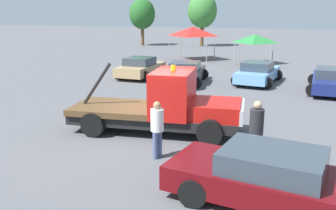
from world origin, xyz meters
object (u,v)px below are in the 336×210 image
object	(u,v)px
parked_car_navy	(331,80)
canopy_tent_green	(255,39)
foreground_car	(281,180)
person_near_truck	(256,127)
canopy_tent_red	(193,31)
parked_car_charcoal	(186,73)
tree_left	(202,11)
tow_truck	(166,107)
parked_car_tan	(141,68)
tree_center	(142,14)
person_at_hood	(157,126)
parked_car_skyblue	(258,73)

from	to	relation	value
parked_car_navy	canopy_tent_green	size ratio (longest dim) A/B	1.72
foreground_car	person_near_truck	xyz separation A→B (m)	(-0.80, 2.54, 0.42)
canopy_tent_red	parked_car_navy	bearing A→B (deg)	-45.58
parked_car_charcoal	tree_left	xyz separation A→B (m)	(-4.57, 23.81, 3.58)
tow_truck	parked_car_navy	xyz separation A→B (m)	(6.38, 9.40, -0.32)
parked_car_tan	parked_car_navy	xyz separation A→B (m)	(11.65, -1.08, 0.00)
parked_car_charcoal	tree_center	distance (m)	25.64
person_near_truck	canopy_tent_red	xyz separation A→B (m)	(-7.62, 22.00, 1.46)
foreground_car	person_at_hood	size ratio (longest dim) A/B	3.15
person_near_truck	canopy_tent_red	bearing A→B (deg)	15.69
parked_car_charcoal	parked_car_skyblue	size ratio (longest dim) A/B	0.98
tow_truck	parked_car_tan	size ratio (longest dim) A/B	1.48
canopy_tent_green	parked_car_charcoal	bearing A→B (deg)	-107.22
parked_car_navy	parked_car_charcoal	bearing A→B (deg)	93.91
tow_truck	tree_center	distance (m)	34.79
parked_car_tan	parked_car_skyblue	xyz separation A→B (m)	(7.62, 0.25, 0.00)
person_near_truck	tree_center	world-z (taller)	tree_center
tree_left	tree_center	world-z (taller)	tree_left
parked_car_tan	tree_left	xyz separation A→B (m)	(-1.15, 22.68, 3.58)
parked_car_charcoal	canopy_tent_red	distance (m)	11.30
tree_center	tree_left	bearing A→B (deg)	10.25
person_near_truck	parked_car_tan	xyz separation A→B (m)	(-8.66, 12.26, -0.42)
person_at_hood	parked_car_tan	world-z (taller)	person_at_hood
tree_left	foreground_car	bearing A→B (deg)	-74.19
parked_car_tan	parked_car_charcoal	bearing A→B (deg)	-105.23
foreground_car	tree_center	size ratio (longest dim) A/B	0.97
foreground_car	person_at_hood	distance (m)	4.13
foreground_car	tree_center	bearing A→B (deg)	126.43
tow_truck	canopy_tent_green	xyz separation A→B (m)	(1.28, 19.44, 1.10)
tree_left	parked_car_skyblue	bearing A→B (deg)	-68.64
canopy_tent_green	tree_center	size ratio (longest dim) A/B	0.51
parked_car_tan	parked_car_navy	world-z (taller)	same
parked_car_navy	canopy_tent_red	size ratio (longest dim) A/B	1.48
person_near_truck	foreground_car	bearing A→B (deg)	-165.95
parked_car_charcoal	parked_car_navy	bearing A→B (deg)	-94.98
canopy_tent_green	tree_left	world-z (taller)	tree_left
foreground_car	parked_car_navy	world-z (taller)	same
canopy_tent_red	canopy_tent_green	distance (m)	5.58
parked_car_navy	tow_truck	bearing A→B (deg)	149.37
tree_center	parked_car_skyblue	bearing A→B (deg)	-52.66
parked_car_charcoal	tree_center	size ratio (longest dim) A/B	0.80
parked_car_skyblue	parked_car_tan	bearing A→B (deg)	100.29
person_at_hood	tree_left	xyz separation A→B (m)	(-6.96, 35.57, 3.21)
parked_car_tan	canopy_tent_green	distance (m)	11.19
person_near_truck	parked_car_charcoal	bearing A→B (deg)	21.84
tow_truck	tree_center	xyz separation A→B (m)	(-13.74, 31.84, 2.88)
tow_truck	canopy_tent_red	xyz separation A→B (m)	(-4.23, 20.23, 1.56)
parked_car_charcoal	parked_car_tan	bearing A→B (deg)	66.23
tow_truck	parked_car_tan	world-z (taller)	tow_truck
parked_car_tan	parked_car_charcoal	xyz separation A→B (m)	(3.42, -1.14, 0.00)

